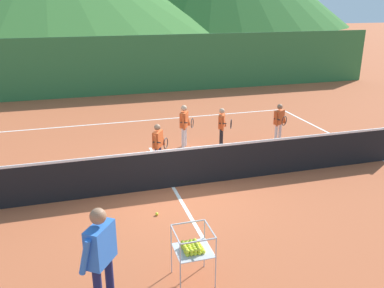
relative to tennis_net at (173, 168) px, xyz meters
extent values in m
plane|color=#B25633|center=(0.00, 0.00, -0.50)|extent=(120.00, 120.00, 0.00)
cube|color=white|center=(0.00, 5.86, -0.50)|extent=(12.12, 0.08, 0.01)
cube|color=white|center=(6.06, 0.00, -0.50)|extent=(0.08, 11.90, 0.01)
cube|color=white|center=(0.00, 0.00, -0.50)|extent=(0.08, 5.76, 0.01)
cube|color=black|center=(0.00, 0.00, -0.04)|extent=(12.35, 0.02, 0.92)
cube|color=white|center=(0.00, 0.00, 0.45)|extent=(12.35, 0.03, 0.06)
cylinder|color=#191E4C|center=(-1.84, -3.58, -0.09)|extent=(0.12, 0.12, 0.81)
cube|color=blue|center=(-1.93, -3.71, 0.60)|extent=(0.46, 0.53, 0.57)
sphere|color=#996B4C|center=(-1.93, -3.71, 1.03)|extent=(0.23, 0.23, 0.23)
cylinder|color=blue|center=(-2.15, -3.89, 0.57)|extent=(0.23, 0.20, 0.56)
cylinder|color=blue|center=(-1.80, -3.45, 0.56)|extent=(0.19, 0.17, 0.56)
torus|color=#262628|center=(-2.01, -3.30, 0.52)|extent=(0.19, 0.25, 0.29)
cylinder|color=black|center=(-1.81, -3.45, 0.52)|extent=(0.20, 0.15, 0.03)
cylinder|color=navy|center=(-0.02, 1.36, -0.20)|extent=(0.09, 0.09, 0.60)
cylinder|color=navy|center=(-0.15, 1.16, -0.20)|extent=(0.09, 0.09, 0.60)
cube|color=#E55926|center=(-0.08, 1.26, 0.32)|extent=(0.34, 0.39, 0.42)
sphere|color=#996B4C|center=(-0.08, 1.26, 0.64)|extent=(0.17, 0.17, 0.17)
cylinder|color=#E55926|center=(0.07, 1.40, 0.29)|extent=(0.17, 0.14, 0.41)
cylinder|color=#E55926|center=(-0.17, 1.07, 0.29)|extent=(0.14, 0.12, 0.42)
torus|color=#262628|center=(0.05, 0.92, 0.30)|extent=(0.18, 0.26, 0.29)
cylinder|color=black|center=(-0.15, 1.06, 0.30)|extent=(0.20, 0.14, 0.03)
cylinder|color=silver|center=(1.08, 2.76, -0.18)|extent=(0.10, 0.10, 0.65)
cylinder|color=silver|center=(0.96, 2.55, -0.18)|extent=(0.10, 0.10, 0.65)
cube|color=#E55926|center=(1.02, 2.65, 0.37)|extent=(0.35, 0.42, 0.45)
sphere|color=#DBAD84|center=(1.02, 2.65, 0.72)|extent=(0.18, 0.18, 0.18)
cylinder|color=#E55926|center=(1.17, 2.82, 0.35)|extent=(0.19, 0.15, 0.44)
cylinder|color=#E55926|center=(0.94, 2.44, 0.34)|extent=(0.15, 0.13, 0.45)
torus|color=#262628|center=(1.17, 2.31, 0.34)|extent=(0.16, 0.26, 0.29)
cylinder|color=black|center=(0.96, 2.43, 0.34)|extent=(0.21, 0.13, 0.03)
cylinder|color=black|center=(2.17, 2.50, -0.20)|extent=(0.09, 0.09, 0.59)
cylinder|color=black|center=(2.07, 2.30, -0.20)|extent=(0.09, 0.09, 0.59)
cube|color=#E55926|center=(2.12, 2.40, 0.30)|extent=(0.30, 0.39, 0.42)
sphere|color=#DBAD84|center=(2.12, 2.40, 0.62)|extent=(0.16, 0.16, 0.16)
cylinder|color=#E55926|center=(2.25, 2.56, 0.28)|extent=(0.17, 0.13, 0.41)
cylinder|color=#E55926|center=(2.05, 2.20, 0.27)|extent=(0.14, 0.11, 0.41)
torus|color=#262628|center=(2.29, 2.08, 0.29)|extent=(0.15, 0.27, 0.29)
cylinder|color=black|center=(2.08, 2.19, 0.29)|extent=(0.21, 0.12, 0.03)
cylinder|color=silver|center=(4.04, 2.30, -0.19)|extent=(0.09, 0.09, 0.61)
cylinder|color=silver|center=(3.84, 2.18, -0.19)|extent=(0.09, 0.09, 0.61)
cube|color=#E55926|center=(3.94, 2.24, 0.33)|extent=(0.40, 0.33, 0.43)
sphere|color=#996B4C|center=(3.94, 2.24, 0.65)|extent=(0.17, 0.17, 0.17)
cylinder|color=#E55926|center=(4.15, 2.30, 0.30)|extent=(0.14, 0.18, 0.42)
cylinder|color=#E55926|center=(3.78, 2.10, 0.29)|extent=(0.12, 0.14, 0.42)
torus|color=#262628|center=(3.92, 1.87, 0.31)|extent=(0.26, 0.17, 0.29)
cylinder|color=black|center=(3.79, 2.08, 0.31)|extent=(0.14, 0.20, 0.03)
cylinder|color=#B7B7BC|center=(-0.81, -3.14, -0.05)|extent=(0.02, 0.02, 0.89)
cylinder|color=#B7B7BC|center=(-0.25, -3.14, -0.05)|extent=(0.02, 0.02, 0.89)
cylinder|color=#B7B7BC|center=(-0.81, -3.70, -0.05)|extent=(0.02, 0.02, 0.89)
cylinder|color=#B7B7BC|center=(-0.25, -3.70, -0.05)|extent=(0.02, 0.02, 0.89)
cube|color=#B7B7BC|center=(-0.53, -3.42, 0.05)|extent=(0.56, 0.56, 0.01)
cube|color=#B7B7BC|center=(-0.53, -3.14, 0.39)|extent=(0.56, 0.02, 0.02)
cube|color=#B7B7BC|center=(-0.53, -3.70, 0.39)|extent=(0.56, 0.02, 0.02)
cube|color=#B7B7BC|center=(-0.81, -3.42, 0.39)|extent=(0.02, 0.56, 0.02)
cube|color=#B7B7BC|center=(-0.25, -3.42, 0.39)|extent=(0.02, 0.56, 0.02)
sphere|color=yellow|center=(-0.65, -3.55, 0.08)|extent=(0.07, 0.07, 0.07)
sphere|color=yellow|center=(-0.66, -3.49, 0.08)|extent=(0.07, 0.07, 0.07)
sphere|color=yellow|center=(-0.65, -3.42, 0.08)|extent=(0.07, 0.07, 0.07)
sphere|color=yellow|center=(-0.66, -3.36, 0.08)|extent=(0.07, 0.07, 0.07)
sphere|color=yellow|center=(-0.66, -3.30, 0.09)|extent=(0.07, 0.07, 0.07)
sphere|color=yellow|center=(-0.59, -3.55, 0.08)|extent=(0.07, 0.07, 0.07)
sphere|color=yellow|center=(-0.60, -3.49, 0.08)|extent=(0.07, 0.07, 0.07)
sphere|color=yellow|center=(-0.59, -3.42, 0.09)|extent=(0.07, 0.07, 0.07)
sphere|color=yellow|center=(-0.60, -3.36, 0.09)|extent=(0.07, 0.07, 0.07)
sphere|color=yellow|center=(-0.59, -3.29, 0.09)|extent=(0.07, 0.07, 0.07)
sphere|color=yellow|center=(-0.53, -3.56, 0.08)|extent=(0.07, 0.07, 0.07)
sphere|color=yellow|center=(-0.53, -3.49, 0.09)|extent=(0.07, 0.07, 0.07)
sphere|color=yellow|center=(-0.53, -3.42, 0.08)|extent=(0.07, 0.07, 0.07)
sphere|color=yellow|center=(-0.53, -3.36, 0.08)|extent=(0.07, 0.07, 0.07)
sphere|color=yellow|center=(-0.53, -3.29, 0.08)|extent=(0.07, 0.07, 0.07)
sphere|color=yellow|center=(-0.46, -3.56, 0.08)|extent=(0.07, 0.07, 0.07)
sphere|color=yellow|center=(-0.47, -3.49, 0.08)|extent=(0.07, 0.07, 0.07)
sphere|color=yellow|center=(-0.46, -3.42, 0.08)|extent=(0.07, 0.07, 0.07)
sphere|color=yellow|center=(-0.47, -3.36, 0.08)|extent=(0.07, 0.07, 0.07)
sphere|color=yellow|center=(-0.46, -3.29, 0.08)|extent=(0.07, 0.07, 0.07)
sphere|color=yellow|center=(-0.40, -3.55, 0.09)|extent=(0.07, 0.07, 0.07)
sphere|color=yellow|center=(-0.40, -3.49, 0.09)|extent=(0.07, 0.07, 0.07)
sphere|color=yellow|center=(-0.40, -3.43, 0.08)|extent=(0.07, 0.07, 0.07)
sphere|color=yellow|center=(-0.40, -3.36, 0.08)|extent=(0.07, 0.07, 0.07)
sphere|color=yellow|center=(-0.40, -3.29, 0.08)|extent=(0.07, 0.07, 0.07)
sphere|color=yellow|center=(-0.65, -3.55, 0.14)|extent=(0.07, 0.07, 0.07)
sphere|color=yellow|center=(-0.66, -3.49, 0.14)|extent=(0.07, 0.07, 0.07)
sphere|color=yellow|center=(-0.66, -3.42, 0.14)|extent=(0.07, 0.07, 0.07)
sphere|color=yellow|center=(-0.65, -3.36, 0.14)|extent=(0.07, 0.07, 0.07)
sphere|color=yellow|center=(-0.66, -3.30, 0.14)|extent=(0.07, 0.07, 0.07)
sphere|color=yellow|center=(-0.59, -3.55, 0.14)|extent=(0.07, 0.07, 0.07)
sphere|color=yellow|center=(-0.60, -3.49, 0.14)|extent=(0.07, 0.07, 0.07)
sphere|color=yellow|center=(-0.59, -3.43, 0.14)|extent=(0.07, 0.07, 0.07)
sphere|color=yellow|center=(-0.60, -3.36, 0.14)|extent=(0.07, 0.07, 0.07)
sphere|color=yellow|center=(-0.59, -3.30, 0.14)|extent=(0.07, 0.07, 0.07)
sphere|color=yellow|center=(-0.53, -3.55, 0.14)|extent=(0.07, 0.07, 0.07)
sphere|color=yellow|center=(-0.53, -3.49, 0.14)|extent=(0.07, 0.07, 0.07)
sphere|color=yellow|center=(-0.53, -3.42, 0.14)|extent=(0.07, 0.07, 0.07)
sphere|color=yellow|center=(-0.52, -3.35, 0.14)|extent=(0.07, 0.07, 0.07)
sphere|color=yellow|center=(-0.53, -3.30, 0.14)|extent=(0.07, 0.07, 0.07)
sphere|color=yellow|center=(-0.46, -3.55, 0.14)|extent=(0.07, 0.07, 0.07)
sphere|color=yellow|center=(-0.47, -3.48, 0.14)|extent=(0.07, 0.07, 0.07)
sphere|color=yellow|center=(-0.46, -3.42, 0.14)|extent=(0.07, 0.07, 0.07)
sphere|color=yellow|center=(-0.47, -3.36, 0.14)|extent=(0.07, 0.07, 0.07)
sphere|color=yellow|center=(-0.46, -3.29, 0.14)|extent=(0.07, 0.07, 0.07)
sphere|color=yellow|center=(-0.65, -1.22, -0.47)|extent=(0.07, 0.07, 0.07)
sphere|color=yellow|center=(-1.99, -1.37, -0.47)|extent=(0.07, 0.07, 0.07)
cube|color=#33753D|center=(0.00, 10.50, 0.85)|extent=(26.65, 0.08, 2.71)
camera|label=1|loc=(-2.10, -8.66, 3.75)|focal=38.32mm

